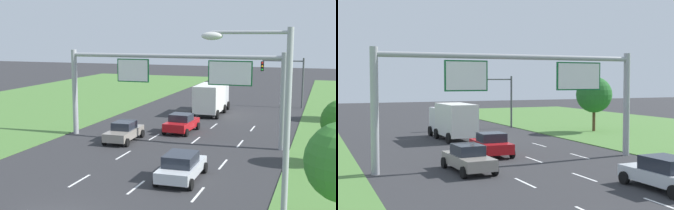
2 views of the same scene
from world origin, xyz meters
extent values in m
cube|color=white|center=(-1.75, 12.00, 0.00)|extent=(0.14, 2.40, 0.01)
cube|color=white|center=(-1.75, 18.00, 0.00)|extent=(0.14, 2.40, 0.01)
cube|color=white|center=(-1.75, 24.00, 0.00)|extent=(0.14, 2.40, 0.01)
cube|color=white|center=(1.75, 6.00, 0.00)|extent=(0.14, 2.40, 0.01)
cube|color=white|center=(1.75, 12.00, 0.00)|extent=(0.14, 2.40, 0.01)
cube|color=white|center=(1.75, 18.00, 0.00)|extent=(0.14, 2.40, 0.01)
cube|color=white|center=(1.75, 24.00, 0.00)|extent=(0.14, 2.40, 0.01)
cube|color=white|center=(5.25, 12.00, 0.00)|extent=(0.14, 2.40, 0.01)
cube|color=white|center=(5.25, 18.00, 0.00)|extent=(0.14, 2.40, 0.01)
cube|color=white|center=(5.25, 24.00, 0.00)|extent=(0.14, 2.40, 0.01)
cube|color=gray|center=(-3.45, 15.86, 0.63)|extent=(1.93, 4.45, 0.63)
cube|color=#232833|center=(-3.46, 15.97, 1.24)|extent=(1.56, 1.96, 0.59)
cylinder|color=black|center=(-4.41, 17.47, 0.32)|extent=(0.24, 0.65, 0.64)
cylinder|color=black|center=(-2.61, 17.54, 0.32)|extent=(0.24, 0.65, 0.64)
cylinder|color=black|center=(-4.29, 14.18, 0.32)|extent=(0.24, 0.65, 0.64)
cylinder|color=black|center=(-2.49, 14.25, 0.32)|extent=(0.24, 0.65, 0.64)
cube|color=red|center=(-0.24, 20.55, 0.66)|extent=(2.09, 4.16, 0.67)
cube|color=#232833|center=(-0.24, 20.44, 1.29)|extent=(1.79, 1.72, 0.59)
cylinder|color=black|center=(-1.14, 22.08, 0.32)|extent=(0.25, 0.65, 0.64)
cylinder|color=black|center=(0.81, 22.00, 0.32)|extent=(0.25, 0.65, 0.64)
cylinder|color=black|center=(-1.28, 19.11, 0.32)|extent=(0.25, 0.65, 0.64)
cylinder|color=black|center=(0.67, 19.02, 0.32)|extent=(0.25, 0.65, 0.64)
cube|color=silver|center=(3.68, 8.14, 0.62)|extent=(2.03, 4.47, 0.61)
cube|color=#232833|center=(3.68, 7.95, 1.25)|extent=(1.71, 2.23, 0.65)
cylinder|color=black|center=(2.66, 9.78, 0.32)|extent=(0.24, 0.65, 0.64)
cylinder|color=black|center=(4.62, 9.83, 0.32)|extent=(0.24, 0.65, 0.64)
cylinder|color=black|center=(2.74, 6.46, 0.32)|extent=(0.24, 0.65, 0.64)
cube|color=silver|center=(-0.09, 32.95, 1.55)|extent=(2.24, 2.14, 2.20)
cube|color=silver|center=(-0.02, 29.31, 1.80)|extent=(2.45, 4.91, 2.70)
cylinder|color=black|center=(-1.23, 33.43, 0.45)|extent=(0.30, 0.91, 0.90)
cylinder|color=black|center=(1.03, 33.47, 0.45)|extent=(0.30, 0.91, 0.90)
cylinder|color=black|center=(-1.27, 31.12, 0.45)|extent=(0.30, 0.91, 0.90)
cylinder|color=black|center=(1.15, 31.17, 0.45)|extent=(0.30, 0.91, 0.90)
cylinder|color=black|center=(-1.20, 27.45, 0.45)|extent=(0.30, 0.91, 0.90)
cylinder|color=black|center=(1.22, 27.50, 0.45)|extent=(0.30, 0.91, 0.90)
cylinder|color=#9EA0A5|center=(-8.40, 17.09, 3.50)|extent=(0.44, 0.44, 7.00)
cylinder|color=#9EA0A5|center=(8.40, 17.09, 3.50)|extent=(0.44, 0.44, 7.00)
cylinder|color=#9EA0A5|center=(0.00, 17.09, 6.60)|extent=(16.80, 0.32, 0.32)
cube|color=#0C5B28|center=(-3.15, 17.09, 5.43)|extent=(2.64, 0.12, 1.82)
cube|color=white|center=(-3.15, 17.02, 5.43)|extent=(2.48, 0.01, 1.66)
cube|color=#0C5B28|center=(4.55, 17.09, 5.43)|extent=(3.26, 0.12, 1.82)
cube|color=white|center=(4.55, 17.02, 5.43)|extent=(3.10, 0.01, 1.66)
cylinder|color=#47494F|center=(8.65, 37.16, 2.80)|extent=(0.20, 0.20, 5.60)
cylinder|color=#47494F|center=(6.40, 37.16, 5.25)|extent=(4.50, 0.14, 0.14)
cube|color=black|center=(4.15, 37.16, 4.60)|extent=(0.32, 0.36, 1.10)
sphere|color=red|center=(4.15, 36.96, 4.97)|extent=(0.22, 0.22, 0.22)
sphere|color=orange|center=(4.15, 36.96, 4.60)|extent=(0.22, 0.22, 0.22)
sphere|color=green|center=(4.15, 36.96, 4.23)|extent=(0.22, 0.22, 0.22)
cylinder|color=#513823|center=(14.73, 30.42, 1.19)|extent=(0.30, 0.30, 2.37)
sphere|color=#236027|center=(14.73, 30.42, 3.72)|extent=(3.60, 3.60, 3.60)
camera|label=1|loc=(11.43, -16.58, 8.33)|focal=50.00mm
camera|label=2|loc=(-11.84, -9.04, 5.19)|focal=50.00mm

